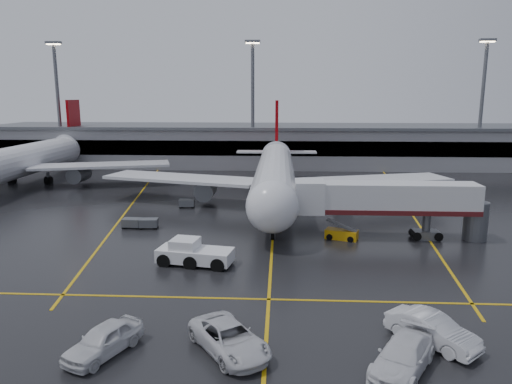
{
  "coord_description": "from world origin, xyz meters",
  "views": [
    {
      "loc": [
        0.78,
        -54.55,
        14.65
      ],
      "look_at": [
        -2.0,
        -2.0,
        4.0
      ],
      "focal_mm": 33.25,
      "sensor_mm": 36.0,
      "label": 1
    }
  ],
  "objects": [
    {
      "name": "ground",
      "position": [
        0.0,
        0.0,
        0.0
      ],
      "size": [
        220.0,
        220.0,
        0.0
      ],
      "primitive_type": "plane",
      "color": "black",
      "rests_on": "ground"
    },
    {
      "name": "apron_line_centre",
      "position": [
        0.0,
        0.0,
        0.01
      ],
      "size": [
        0.25,
        90.0,
        0.02
      ],
      "primitive_type": "cube",
      "color": "gold",
      "rests_on": "ground"
    },
    {
      "name": "apron_line_stop",
      "position": [
        0.0,
        -22.0,
        0.01
      ],
      "size": [
        60.0,
        0.25,
        0.02
      ],
      "primitive_type": "cube",
      "color": "gold",
      "rests_on": "ground"
    },
    {
      "name": "apron_line_left",
      "position": [
        -20.0,
        10.0,
        0.01
      ],
      "size": [
        9.99,
        69.35,
        0.02
      ],
      "primitive_type": "cube",
      "rotation": [
        0.0,
        0.0,
        0.14
      ],
      "color": "gold",
      "rests_on": "ground"
    },
    {
      "name": "apron_line_right",
      "position": [
        18.0,
        10.0,
        0.01
      ],
      "size": [
        7.57,
        69.64,
        0.02
      ],
      "primitive_type": "cube",
      "rotation": [
        0.0,
        0.0,
        -0.1
      ],
      "color": "gold",
      "rests_on": "ground"
    },
    {
      "name": "terminal",
      "position": [
        0.0,
        47.93,
        4.32
      ],
      "size": [
        122.0,
        19.0,
        8.6
      ],
      "color": "gray",
      "rests_on": "ground"
    },
    {
      "name": "light_mast_left",
      "position": [
        -45.0,
        42.0,
        14.47
      ],
      "size": [
        3.0,
        1.2,
        25.45
      ],
      "color": "#595B60",
      "rests_on": "ground"
    },
    {
      "name": "light_mast_mid",
      "position": [
        -5.0,
        42.0,
        14.47
      ],
      "size": [
        3.0,
        1.2,
        25.45
      ],
      "color": "#595B60",
      "rests_on": "ground"
    },
    {
      "name": "light_mast_right",
      "position": [
        40.0,
        42.0,
        14.47
      ],
      "size": [
        3.0,
        1.2,
        25.45
      ],
      "color": "#595B60",
      "rests_on": "ground"
    },
    {
      "name": "main_airliner",
      "position": [
        0.0,
        9.7,
        4.21
      ],
      "size": [
        48.8,
        45.6,
        14.1
      ],
      "color": "silver",
      "rests_on": "ground"
    },
    {
      "name": "second_airliner",
      "position": [
        -42.0,
        21.7,
        4.21
      ],
      "size": [
        48.8,
        45.6,
        14.1
      ],
      "color": "silver",
      "rests_on": "ground"
    },
    {
      "name": "jet_bridge",
      "position": [
        11.87,
        -6.0,
        3.93
      ],
      "size": [
        19.9,
        3.4,
        6.05
      ],
      "color": "silver",
      "rests_on": "ground"
    },
    {
      "name": "pushback_tractor",
      "position": [
        -6.9,
        -14.83,
        0.94
      ],
      "size": [
        6.99,
        3.87,
        2.37
      ],
      "color": "white",
      "rests_on": "ground"
    },
    {
      "name": "belt_loader",
      "position": [
        7.19,
        -6.58,
        0.51
      ],
      "size": [
        3.56,
        2.45,
        2.08
      ],
      "color": "#D2920A",
      "rests_on": "ground"
    },
    {
      "name": "service_van_a",
      "position": [
        -2.1,
        -29.39,
        0.85
      ],
      "size": [
        5.84,
        6.63,
        1.7
      ],
      "primitive_type": "imported",
      "rotation": [
        0.0,
        0.0,
        0.62
      ],
      "color": "silver",
      "rests_on": "ground"
    },
    {
      "name": "service_van_b",
      "position": [
        7.5,
        -30.81,
        0.85
      ],
      "size": [
        5.07,
        6.25,
        1.7
      ],
      "primitive_type": "imported",
      "rotation": [
        0.0,
        0.0,
        -0.54
      ],
      "color": "silver",
      "rests_on": "ground"
    },
    {
      "name": "service_van_c",
      "position": [
        9.95,
        -27.84,
        0.92
      ],
      "size": [
        5.22,
        5.47,
        1.85
      ],
      "primitive_type": "imported",
      "rotation": [
        0.0,
        0.0,
        0.74
      ],
      "color": "silver",
      "rests_on": "ground"
    },
    {
      "name": "service_van_d",
      "position": [
        -9.32,
        -30.0,
        0.88
      ],
      "size": [
        4.04,
        5.55,
        1.76
      ],
      "primitive_type": "imported",
      "rotation": [
        0.0,
        0.0,
        -0.43
      ],
      "color": "silver",
      "rests_on": "ground"
    },
    {
      "name": "baggage_cart_a",
      "position": [
        -14.05,
        -3.58,
        0.63
      ],
      "size": [
        2.1,
        1.46,
        1.12
      ],
      "color": "#595B60",
      "rests_on": "ground"
    },
    {
      "name": "baggage_cart_b",
      "position": [
        -16.02,
        -3.54,
        0.63
      ],
      "size": [
        2.05,
        1.38,
        1.12
      ],
      "color": "#595B60",
      "rests_on": "ground"
    },
    {
      "name": "baggage_cart_c",
      "position": [
        -11.77,
        6.79,
        0.63
      ],
      "size": [
        2.11,
        1.47,
        1.12
      ],
      "color": "#595B60",
      "rests_on": "ground"
    }
  ]
}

